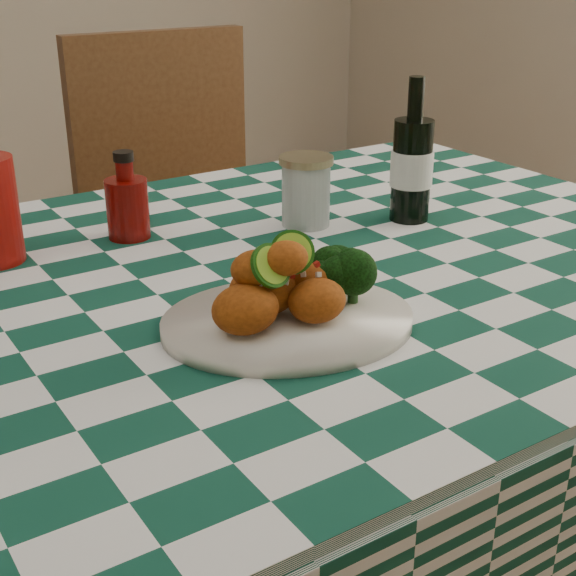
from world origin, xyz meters
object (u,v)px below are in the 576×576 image
dining_table (232,503)px  fried_chicken_pile (281,280)px  ketchup_bottle (127,195)px  mason_jar (306,191)px  beer_bottle (413,150)px  plate (288,322)px  wooden_chair_right (201,254)px

dining_table → fried_chicken_pile: size_ratio=10.78×
ketchup_bottle → mason_jar: ketchup_bottle is taller
fried_chicken_pile → beer_bottle: bearing=30.3°
ketchup_bottle → plate: bearing=-85.6°
plate → mason_jar: 0.40m
ketchup_bottle → wooden_chair_right: bearing=53.2°
dining_table → ketchup_bottle: (-0.04, 0.24, 0.46)m
ketchup_bottle → dining_table: bearing=-79.7°
ketchup_bottle → beer_bottle: 0.48m
mason_jar → ketchup_bottle: bearing=159.2°
wooden_chair_right → plate: bearing=-109.0°
plate → wooden_chair_right: wooden_chair_right is taller
dining_table → beer_bottle: (0.40, 0.06, 0.51)m
plate → beer_bottle: size_ratio=1.30×
dining_table → ketchup_bottle: ketchup_bottle is taller
mason_jar → wooden_chair_right: wooden_chair_right is taller
dining_table → plate: (-0.01, -0.18, 0.40)m
ketchup_bottle → mason_jar: bearing=-20.8°
dining_table → fried_chicken_pile: 0.50m
mason_jar → wooden_chair_right: 0.70m
wooden_chair_right → mason_jar: bearing=-98.3°
ketchup_bottle → beer_bottle: (0.44, -0.18, 0.05)m
wooden_chair_right → ketchup_bottle: bearing=-125.3°
ketchup_bottle → wooden_chair_right: size_ratio=0.14×
wooden_chair_right → dining_table: bearing=-112.9°
fried_chicken_pile → mason_jar: bearing=51.5°
fried_chicken_pile → wooden_chair_right: (0.36, 0.93, -0.34)m
mason_jar → fried_chicken_pile: bearing=-128.5°
fried_chicken_pile → beer_bottle: size_ratio=0.64×
dining_table → mason_jar: mason_jar is taller
fried_chicken_pile → ketchup_bottle: ketchup_bottle is taller
dining_table → wooden_chair_right: wooden_chair_right is taller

